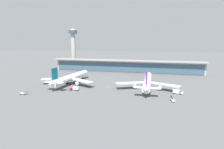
# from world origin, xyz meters

# --- Properties ---
(ground_plane) EXTENTS (1200.00, 1200.00, 0.00)m
(ground_plane) POSITION_xyz_m (0.00, 0.00, 0.00)
(ground_plane) COLOR #515154
(airliner_left_stand) EXTENTS (51.31, 66.79, 17.78)m
(airliner_left_stand) POSITION_xyz_m (-35.57, 2.59, 5.60)
(airliner_left_stand) COLOR white
(airliner_left_stand) RESTS_ON ground
(airliner_centre_stand) EXTENTS (51.37, 66.72, 17.78)m
(airliner_centre_stand) POSITION_xyz_m (32.80, 3.80, 5.60)
(airliner_centre_stand) COLOR white
(airliner_centre_stand) RESTS_ON ground
(service_truck_near_nose_white) EXTENTS (7.64, 4.05, 3.10)m
(service_truck_near_nose_white) POSITION_xyz_m (55.10, -8.13, 1.69)
(service_truck_near_nose_white) COLOR silver
(service_truck_near_nose_white) RESTS_ON ground
(service_truck_under_wing_red) EXTENTS (7.58, 3.47, 3.10)m
(service_truck_under_wing_red) POSITION_xyz_m (-21.77, -17.73, 1.69)
(service_truck_under_wing_red) COLOR #B21E1E
(service_truck_under_wing_red) RESTS_ON ground
(service_truck_mid_apron_white) EXTENTS (2.78, 6.94, 2.70)m
(service_truck_mid_apron_white) POSITION_xyz_m (50.63, -26.45, 0.81)
(service_truck_mid_apron_white) COLOR silver
(service_truck_mid_apron_white) RESTS_ON ground
(service_truck_by_tail_white) EXTENTS (6.92, 2.50, 2.70)m
(service_truck_by_tail_white) POSITION_xyz_m (-53.04, -37.13, 0.81)
(service_truck_by_tail_white) COLOR silver
(service_truck_by_tail_white) RESTS_ON ground
(terminal_building) EXTENTS (189.73, 12.80, 15.20)m
(terminal_building) POSITION_xyz_m (0.00, 80.44, 7.87)
(terminal_building) COLOR #B2ADA3
(terminal_building) RESTS_ON ground
(control_tower) EXTENTS (12.00, 12.00, 61.78)m
(control_tower) POSITION_xyz_m (-81.79, 103.75, 33.82)
(control_tower) COLOR #B2ADA3
(control_tower) RESTS_ON ground
(safety_cone_alpha) EXTENTS (0.62, 0.62, 0.70)m
(safety_cone_alpha) POSITION_xyz_m (-17.43, -21.97, 0.32)
(safety_cone_alpha) COLOR orange
(safety_cone_alpha) RESTS_ON ground
(safety_cone_bravo) EXTENTS (0.62, 0.62, 0.70)m
(safety_cone_bravo) POSITION_xyz_m (-33.32, -18.38, 0.32)
(safety_cone_bravo) COLOR orange
(safety_cone_bravo) RESTS_ON ground
(safety_cone_charlie) EXTENTS (0.62, 0.62, 0.70)m
(safety_cone_charlie) POSITION_xyz_m (-21.38, -19.23, 0.32)
(safety_cone_charlie) COLOR orange
(safety_cone_charlie) RESTS_ON ground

